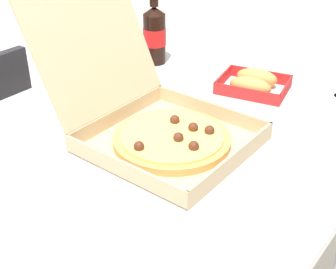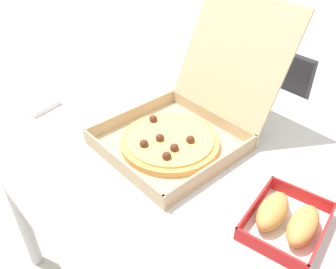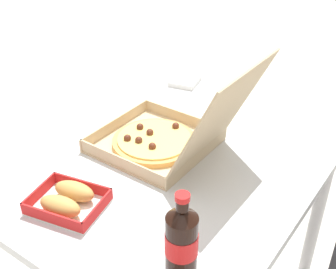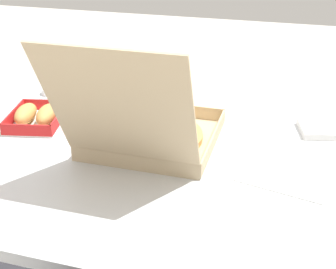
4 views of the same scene
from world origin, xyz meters
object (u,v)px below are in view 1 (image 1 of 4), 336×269
(cola_bottle, at_px, (154,35))
(paper_menu, at_px, (15,208))
(pizza_box_open, at_px, (155,120))
(bread_side_box, at_px, (253,83))

(cola_bottle, relative_size, paper_menu, 1.07)
(pizza_box_open, relative_size, cola_bottle, 2.17)
(bread_side_box, relative_size, cola_bottle, 0.97)
(cola_bottle, distance_m, paper_menu, 0.80)
(bread_side_box, distance_m, paper_menu, 0.75)
(cola_bottle, bearing_deg, pizza_box_open, -140.53)
(pizza_box_open, distance_m, paper_menu, 0.37)
(bread_side_box, xyz_separation_m, cola_bottle, (0.00, 0.37, 0.07))
(cola_bottle, height_order, paper_menu, cola_bottle)
(bread_side_box, height_order, cola_bottle, cola_bottle)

